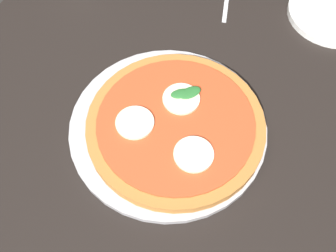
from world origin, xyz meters
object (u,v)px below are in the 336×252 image
at_px(dining_table, 169,167).
at_px(serving_tray, 168,127).
at_px(plate_white, 334,13).
at_px(pizza, 173,124).

distance_m(dining_table, serving_tray, 0.11).
xyz_separation_m(dining_table, plate_white, (0.43, -0.19, 0.11)).
relative_size(dining_table, plate_white, 6.61).
bearing_deg(pizza, serving_tray, 88.68).
height_order(serving_tray, plate_white, plate_white).
xyz_separation_m(serving_tray, plate_white, (0.41, -0.21, 0.00)).
height_order(dining_table, pizza, pizza).
xyz_separation_m(dining_table, serving_tray, (0.03, 0.01, 0.11)).
bearing_deg(dining_table, serving_tray, 29.77).
height_order(pizza, plate_white, pizza).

